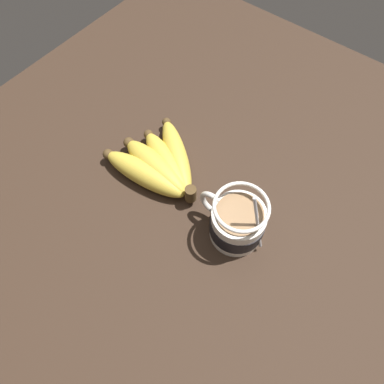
{
  "coord_description": "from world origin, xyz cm",
  "views": [
    {
      "loc": [
        -14.87,
        24.79,
        60.94
      ],
      "look_at": [
        4.36,
        0.14,
        7.14
      ],
      "focal_mm": 35.0,
      "sensor_mm": 36.0,
      "label": 1
    }
  ],
  "objects": [
    {
      "name": "table",
      "position": [
        0.0,
        0.0,
        1.44
      ],
      "size": [
        109.07,
        109.07,
        2.88
      ],
      "color": "#332319",
      "rests_on": "ground"
    },
    {
      "name": "coffee_mug",
      "position": [
        -4.64,
        -0.16,
        6.76
      ],
      "size": [
        12.98,
        8.89,
        13.78
      ],
      "color": "white",
      "rests_on": "table"
    },
    {
      "name": "banana_bunch",
      "position": [
        13.21,
        -1.63,
        4.99
      ],
      "size": [
        19.46,
        16.3,
        4.5
      ],
      "color": "#4C381E",
      "rests_on": "table"
    }
  ]
}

